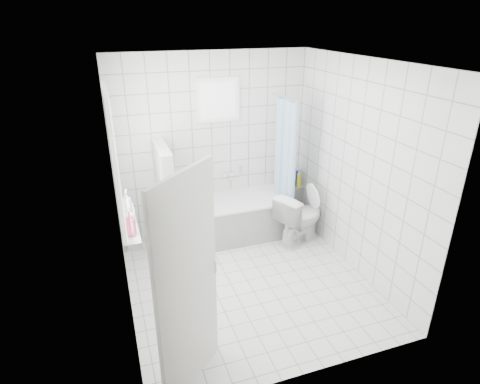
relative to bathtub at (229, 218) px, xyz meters
name	(u,v)px	position (x,y,z in m)	size (l,w,h in m)	color
ground	(247,281)	(-0.13, -1.12, -0.29)	(3.00, 3.00, 0.00)	white
ceiling	(249,61)	(-0.13, -1.12, 2.31)	(3.00, 3.00, 0.00)	white
wall_back	(212,146)	(-0.13, 0.38, 1.01)	(2.80, 0.02, 2.60)	white
wall_front	(314,253)	(-0.13, -2.62, 1.01)	(2.80, 0.02, 2.60)	white
wall_left	(117,201)	(-1.53, -1.12, 1.01)	(0.02, 3.00, 2.60)	white
wall_right	(356,169)	(1.27, -1.12, 1.01)	(0.02, 3.00, 2.60)	white
window_left	(116,163)	(-1.48, -0.82, 1.31)	(0.01, 0.90, 1.40)	white
window_back	(219,100)	(-0.03, 0.33, 1.66)	(0.50, 0.01, 0.50)	white
window_sill	(129,225)	(-1.44, -0.82, 0.57)	(0.18, 1.02, 0.08)	white
door	(188,287)	(-1.09, -2.33, 0.71)	(0.04, 0.80, 2.00)	silver
bathtub	(229,218)	(0.00, 0.00, 0.00)	(1.68, 0.77, 0.58)	white
partition_wall	(166,200)	(-0.90, -0.05, 0.46)	(0.15, 0.85, 1.50)	white
tiled_ledge	(292,201)	(1.14, 0.25, -0.02)	(0.40, 0.24, 0.55)	white
toilet	(300,218)	(0.90, -0.47, 0.09)	(0.43, 0.75, 0.76)	white
curtain_rod	(284,97)	(0.78, -0.02, 1.71)	(0.02, 0.02, 0.80)	silver
shower_curtain	(285,164)	(0.78, -0.16, 0.81)	(0.14, 0.48, 1.78)	#4386C4
tub_faucet	(228,174)	(0.10, 0.33, 0.56)	(0.18, 0.06, 0.06)	silver
sill_bottles	(128,213)	(-1.43, -0.88, 0.74)	(0.18, 0.56, 0.33)	#38FFF8
ledge_bottles	(295,179)	(1.15, 0.22, 0.38)	(0.17, 0.17, 0.25)	#18944B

